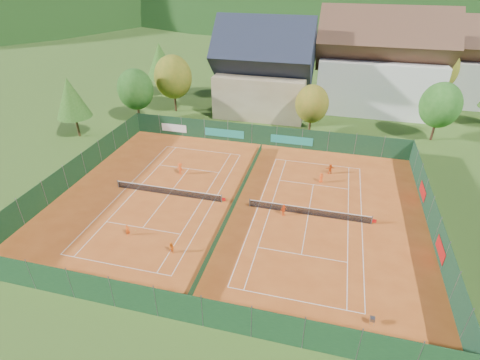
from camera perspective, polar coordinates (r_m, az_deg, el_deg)
name	(u,v)px	position (r m, az deg, el deg)	size (l,w,h in m)	color
ground	(236,205)	(41.51, -0.69, -3.76)	(600.00, 600.00, 0.00)	#31531A
clay_pad	(236,204)	(41.50, -0.69, -3.73)	(40.00, 32.00, 0.01)	#B94F1B
court_markings_left	(169,195)	(43.93, -10.83, -2.19)	(11.03, 23.83, 0.00)	white
court_markings_right	(308,215)	(40.51, 10.35, -5.26)	(11.03, 23.83, 0.00)	white
tennis_net_left	(169,191)	(43.61, -10.70, -1.68)	(13.30, 0.10, 1.02)	#59595B
tennis_net_right	(310,211)	(40.23, 10.64, -4.71)	(13.30, 0.10, 1.02)	#59595B
court_divider	(235,201)	(41.22, -0.69, -3.17)	(0.03, 28.80, 1.00)	#153C1F
fence_north	(261,135)	(54.57, 3.22, 6.84)	(40.00, 0.10, 3.00)	#13351E
fence_south	(179,307)	(29.20, -9.33, -18.58)	(40.00, 0.04, 3.00)	#153A1C
fence_west	(75,171)	(49.15, -23.85, 1.31)	(0.04, 32.00, 3.00)	#123218
fence_east	(434,220)	(41.20, 27.41, -5.49)	(0.09, 32.00, 3.00)	#12331F
chalet	(264,74)	(66.35, 3.66, 15.89)	(16.20, 12.00, 16.00)	tan
hotel_block_a	(379,67)	(71.24, 20.46, 15.77)	(21.60, 11.00, 17.25)	silver
hotel_block_b	(456,66)	(81.61, 30.06, 14.82)	(17.28, 10.00, 15.50)	silver
tree_west_front	(135,89)	(64.05, -15.65, 13.16)	(5.72, 5.72, 8.69)	#4D2F1B
tree_west_mid	(173,77)	(67.22, -10.17, 15.19)	(6.44, 6.44, 9.78)	#402B17
tree_west_back	(160,60)	(76.59, -12.06, 17.40)	(5.60, 5.60, 10.00)	#4D371B
tree_center	(312,104)	(58.22, 10.90, 11.33)	(5.01, 5.01, 7.60)	#4E311B
tree_east_front	(440,105)	(61.68, 28.22, 10.01)	(5.72, 5.72, 8.69)	#412517
tree_west_side	(71,98)	(60.84, -24.38, 11.35)	(5.04, 5.04, 9.00)	#4B331A
tree_east_back	(437,69)	(76.84, 27.79, 14.71)	(7.15, 7.15, 10.86)	#4A2C1A
mountain_backdrop	(367,69)	(274.59, 18.84, 15.77)	(820.00, 530.00, 242.00)	black
ball_hopper	(372,319)	(30.98, 19.54, -19.34)	(0.34, 0.34, 0.80)	slate
loose_ball_0	(135,230)	(39.16, -15.65, -7.40)	(0.07, 0.07, 0.07)	#CCD833
loose_ball_1	(239,256)	(34.85, -0.08, -11.53)	(0.07, 0.07, 0.07)	#CCD833
loose_ball_2	(263,196)	(42.92, 3.46, -2.47)	(0.07, 0.07, 0.07)	#CCD833
player_left_near	(128,230)	(38.42, -16.73, -7.35)	(0.44, 0.29, 1.20)	#F55B15
player_left_mid	(171,248)	(35.39, -10.41, -10.16)	(0.58, 0.45, 1.20)	orange
player_left_far	(180,169)	(47.49, -9.09, 1.72)	(1.01, 0.58, 1.56)	#FC5216
player_right_near	(283,210)	(39.72, 6.64, -4.56)	(0.79, 0.33, 1.35)	#F65315
player_right_far_a	(321,178)	(46.32, 12.26, 0.35)	(0.60, 0.39, 1.22)	#F75215
player_right_far_b	(330,169)	(48.43, 13.58, 1.66)	(1.24, 0.39, 1.33)	#EA5714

